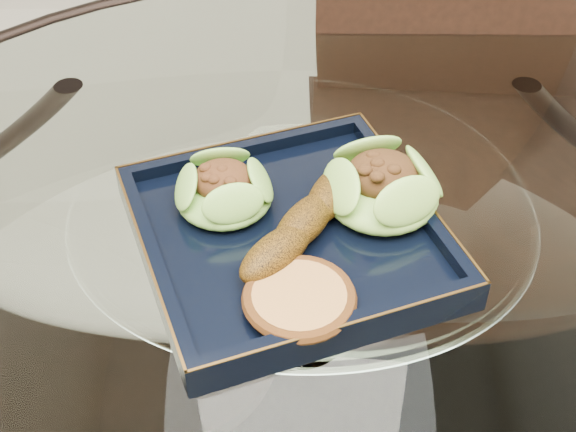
{
  "coord_description": "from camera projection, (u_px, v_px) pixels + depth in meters",
  "views": [
    {
      "loc": [
        -0.02,
        -0.55,
        1.3
      ],
      "look_at": [
        -0.01,
        -0.01,
        0.8
      ],
      "focal_mm": 50.0,
      "sensor_mm": 36.0,
      "label": 1
    }
  ],
  "objects": [
    {
      "name": "lettuce_wrap_left",
      "position": [
        224.0,
        192.0,
        0.77
      ],
      "size": [
        0.11,
        0.11,
        0.03
      ],
      "primitive_type": "ellipsoid",
      "rotation": [
        0.0,
        0.0,
        -0.21
      ],
      "color": "#579E2E",
      "rests_on": "navy_plate"
    },
    {
      "name": "crumb_patty",
      "position": [
        299.0,
        300.0,
        0.68
      ],
      "size": [
        0.11,
        0.11,
        0.02
      ],
      "primitive_type": "cylinder",
      "rotation": [
        0.0,
        0.0,
        -0.35
      ],
      "color": "#C87D42",
      "rests_on": "navy_plate"
    },
    {
      "name": "dining_table",
      "position": [
        300.0,
        349.0,
        0.88
      ],
      "size": [
        1.13,
        1.13,
        0.77
      ],
      "color": "white",
      "rests_on": "ground"
    },
    {
      "name": "lettuce_wrap_right",
      "position": [
        382.0,
        189.0,
        0.77
      ],
      "size": [
        0.12,
        0.12,
        0.04
      ],
      "primitive_type": "ellipsoid",
      "rotation": [
        0.0,
        0.0,
        -0.08
      ],
      "color": "#6B9F2E",
      "rests_on": "navy_plate"
    },
    {
      "name": "dining_chair",
      "position": [
        437.0,
        228.0,
        1.17
      ],
      "size": [
        0.39,
        0.39,
        0.89
      ],
      "rotation": [
        0.0,
        0.0,
        -0.02
      ],
      "color": "black",
      "rests_on": "ground"
    },
    {
      "name": "navy_plate",
      "position": [
        288.0,
        239.0,
        0.76
      ],
      "size": [
        0.35,
        0.35,
        0.02
      ],
      "primitive_type": "cube",
      "rotation": [
        0.0,
        0.0,
        0.35
      ],
      "color": "black",
      "rests_on": "dining_table"
    },
    {
      "name": "roasted_plantain",
      "position": [
        304.0,
        222.0,
        0.74
      ],
      "size": [
        0.13,
        0.17,
        0.03
      ],
      "primitive_type": "ellipsoid",
      "rotation": [
        0.0,
        0.0,
        0.99
      ],
      "color": "#5D3909",
      "rests_on": "navy_plate"
    }
  ]
}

